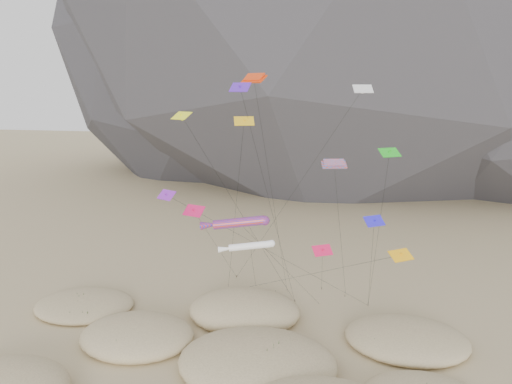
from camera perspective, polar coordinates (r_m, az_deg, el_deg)
dunes at (r=50.85m, az=-3.36°, el=-18.81°), size 50.74×35.59×4.07m
dune_grass at (r=49.63m, az=-3.25°, el=-19.52°), size 42.97×28.67×1.44m
kite_stakes at (r=67.04m, az=4.03°, el=-11.50°), size 18.54×8.15×0.30m
rainbow_tube_kite at (r=52.49m, az=-2.23°, el=-3.54°), size 11.95×11.12×13.56m
white_tube_kite at (r=51.02m, az=-0.94°, el=-6.23°), size 5.67×17.28×11.42m
orange_parafoil at (r=52.30m, az=-0.19°, el=12.55°), size 3.61×12.00×28.13m
multi_parafoil at (r=49.83m, az=8.94°, el=2.97°), size 2.62×14.72×19.78m
delta_kites at (r=50.34m, az=3.43°, el=1.72°), size 26.01×21.65×27.10m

